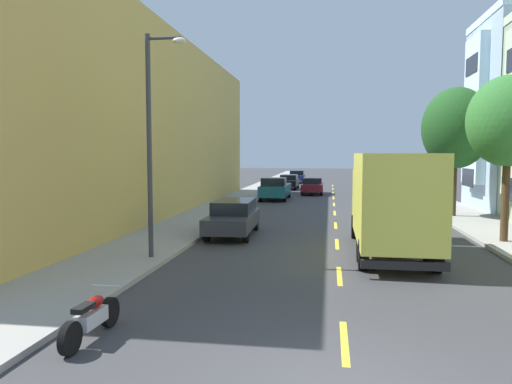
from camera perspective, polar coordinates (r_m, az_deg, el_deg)
name	(u,v)px	position (r m, az deg, el deg)	size (l,w,h in m)	color
ground_plane	(334,200)	(37.17, 9.11, -0.97)	(160.00, 160.00, 0.00)	#38383A
sidewalk_left	(237,201)	(35.82, -2.30, -1.01)	(3.20, 120.00, 0.14)	#99968E
sidewalk_right	(437,204)	(35.95, 20.53, -1.28)	(3.20, 120.00, 0.14)	#99968E
lane_centerline_dashes	(334,208)	(31.70, 9.18, -1.91)	(0.14, 47.20, 0.01)	yellow
apartment_block_opposite	(100,126)	(30.18, -17.83, 7.34)	(10.00, 36.00, 10.25)	tan
street_tree_second	(508,121)	(21.00, 27.53, 7.36)	(3.06, 3.06, 6.37)	#47331E
street_tree_third	(456,128)	(28.48, 22.46, 6.94)	(3.61, 3.61, 6.95)	#47331E
street_lamp	(153,130)	(16.10, -11.96, 7.11)	(1.35, 0.28, 7.19)	#38383D
delivery_box_truck	(391,198)	(17.46, 15.57, -0.72)	(2.44, 7.78, 3.54)	#D8D84C
parked_hatchback_sky	(392,190)	(38.37, 15.72, 0.22)	(1.75, 4.01, 1.50)	#7A9EC6
parked_wagon_red	(374,179)	(54.12, 13.68, 1.52)	(1.94, 4.74, 1.50)	#AD1E1E
parked_wagon_charcoal	(233,217)	(21.09, -2.68, -2.90)	(1.96, 4.75, 1.50)	#333338
parked_pickup_teal	(275,189)	(37.27, 2.27, 0.37)	(2.02, 5.31, 1.73)	#195B60
parked_sedan_black	(289,182)	(48.38, 3.88, 1.23)	(1.87, 4.53, 1.43)	black
parked_pickup_white	(402,196)	(32.54, 16.73, -0.42)	(2.12, 5.34, 1.73)	silver
parked_wagon_navy	(297,176)	(58.85, 4.84, 1.86)	(1.88, 4.72, 1.50)	navy
moving_burgundy_sedan	(312,186)	(42.63, 6.65, 0.76)	(1.80, 4.50, 1.43)	maroon
parked_motorcycle	(92,318)	(10.01, -18.75, -13.88)	(0.62, 2.05, 0.90)	black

